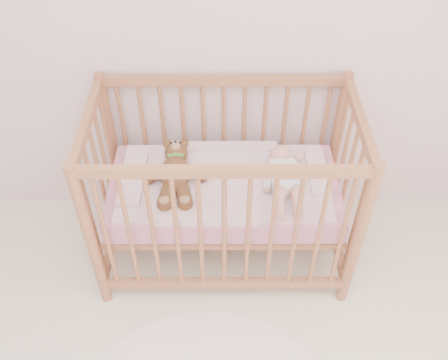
{
  "coord_description": "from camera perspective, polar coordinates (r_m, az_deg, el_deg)",
  "views": [
    {
      "loc": [
        0.13,
        -0.29,
        2.4
      ],
      "look_at": [
        0.14,
        1.55,
        0.62
      ],
      "focal_mm": 40.0,
      "sensor_mm": 36.0,
      "label": 1
    }
  ],
  "objects": [
    {
      "name": "baby",
      "position": [
        2.59,
        6.85,
        0.72
      ],
      "size": [
        0.27,
        0.52,
        0.12
      ],
      "primitive_type": null,
      "rotation": [
        0.0,
        0.0,
        0.03
      ],
      "color": "white",
      "rests_on": "blanket"
    },
    {
      "name": "blanket",
      "position": [
        2.64,
        -0.0,
        -0.18
      ],
      "size": [
        1.1,
        0.58,
        0.06
      ],
      "primitive_type": null,
      "color": "pink",
      "rests_on": "mattress"
    },
    {
      "name": "teddy_bear",
      "position": [
        2.58,
        -5.58,
        0.85
      ],
      "size": [
        0.37,
        0.51,
        0.14
      ],
      "primitive_type": null,
      "rotation": [
        0.0,
        0.0,
        0.05
      ],
      "color": "brown",
      "rests_on": "blanket"
    },
    {
      "name": "crib",
      "position": [
        2.68,
        -0.0,
        -1.1
      ],
      "size": [
        1.36,
        0.76,
        1.0
      ],
      "primitive_type": null,
      "color": "#A56946",
      "rests_on": "floor"
    },
    {
      "name": "wall_back",
      "position": [
        2.52,
        -3.35,
        19.39
      ],
      "size": [
        4.0,
        0.02,
        2.7
      ],
      "primitive_type": "cube",
      "color": "silver",
      "rests_on": "floor"
    },
    {
      "name": "mattress",
      "position": [
        2.69,
        -0.0,
        -1.32
      ],
      "size": [
        1.22,
        0.62,
        0.13
      ],
      "primitive_type": "cube",
      "color": "pink",
      "rests_on": "crib"
    }
  ]
}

